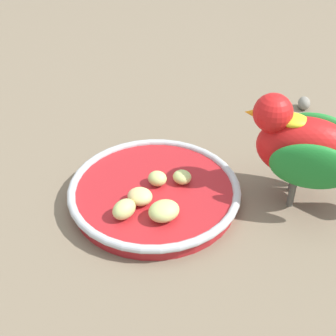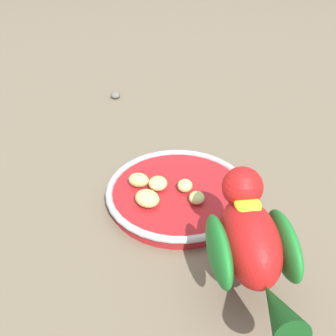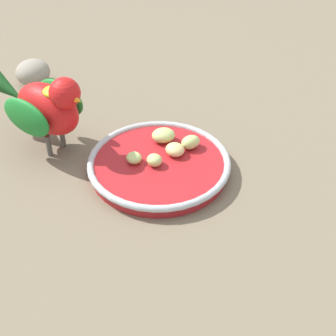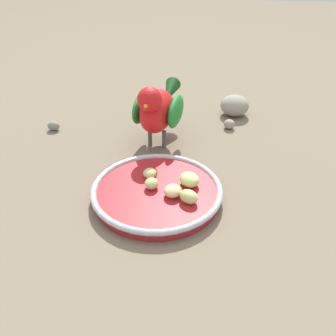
% 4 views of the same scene
% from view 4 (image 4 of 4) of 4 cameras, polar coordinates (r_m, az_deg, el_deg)
% --- Properties ---
extents(ground_plane, '(4.00, 4.00, 0.00)m').
position_cam_4_polar(ground_plane, '(0.64, -2.19, -3.24)').
color(ground_plane, '#756651').
extents(feeding_bowl, '(0.22, 0.22, 0.02)m').
position_cam_4_polar(feeding_bowl, '(0.62, -1.71, -3.71)').
color(feeding_bowl, '#AD1E23').
rests_on(feeding_bowl, ground_plane).
extents(apple_piece_0, '(0.04, 0.04, 0.02)m').
position_cam_4_polar(apple_piece_0, '(0.58, 3.21, -4.40)').
color(apple_piece_0, '#C6D17A').
rests_on(apple_piece_0, feeding_bowl).
extents(apple_piece_1, '(0.03, 0.03, 0.02)m').
position_cam_4_polar(apple_piece_1, '(0.61, -2.47, -2.39)').
color(apple_piece_1, '#C6D17A').
rests_on(apple_piece_1, feeding_bowl).
extents(apple_piece_2, '(0.04, 0.04, 0.02)m').
position_cam_4_polar(apple_piece_2, '(0.59, 0.77, -3.52)').
color(apple_piece_2, '#E5C67F').
rests_on(apple_piece_2, feeding_bowl).
extents(apple_piece_3, '(0.05, 0.05, 0.02)m').
position_cam_4_polar(apple_piece_3, '(0.62, 3.32, -1.78)').
color(apple_piece_3, '#C6D17A').
rests_on(apple_piece_3, feeding_bowl).
extents(apple_piece_4, '(0.03, 0.03, 0.02)m').
position_cam_4_polar(apple_piece_4, '(0.64, -2.80, -0.81)').
color(apple_piece_4, '#C6D17A').
rests_on(apple_piece_4, feeding_bowl).
extents(parrot, '(0.11, 0.20, 0.14)m').
position_cam_4_polar(parrot, '(0.74, -1.59, 9.20)').
color(parrot, '#59544C').
rests_on(parrot, ground_plane).
extents(rock_large, '(0.08, 0.07, 0.05)m').
position_cam_4_polar(rock_large, '(0.91, 10.19, 9.43)').
color(rock_large, gray).
rests_on(rock_large, ground_plane).
extents(pebble_1, '(0.03, 0.02, 0.02)m').
position_cam_4_polar(pebble_1, '(0.86, -17.17, 6.20)').
color(pebble_1, gray).
rests_on(pebble_1, ground_plane).
extents(pebble_2, '(0.03, 0.03, 0.02)m').
position_cam_4_polar(pebble_2, '(0.85, 9.38, 6.67)').
color(pebble_2, gray).
rests_on(pebble_2, ground_plane).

